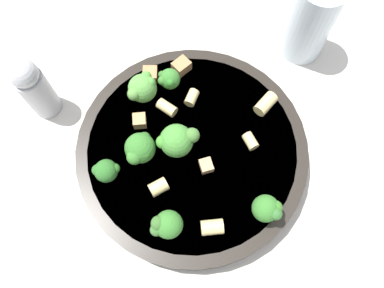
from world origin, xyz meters
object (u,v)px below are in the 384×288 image
(broccoli_floret_4, at_px, (142,88))
(chicken_chunk_0, at_px, (150,74))
(broccoli_floret_5, at_px, (177,140))
(drinking_glass, at_px, (309,25))
(broccoli_floret_2, at_px, (167,225))
(chicken_chunk_3, at_px, (140,121))
(rigatoni_2, at_px, (159,187))
(rigatoni_4, at_px, (192,98))
(rigatoni_5, at_px, (266,104))
(broccoli_floret_6, at_px, (106,171))
(broccoli_floret_1, at_px, (140,149))
(chicken_chunk_2, at_px, (181,66))
(rigatoni_0, at_px, (212,227))
(pasta_bowl, at_px, (192,151))
(broccoli_floret_3, at_px, (169,79))
(chicken_chunk_1, at_px, (206,166))
(rigatoni_1, at_px, (250,141))
(broccoli_floret_0, at_px, (267,209))
(rigatoni_3, at_px, (167,108))
(pepper_shaker, at_px, (34,88))

(broccoli_floret_4, relative_size, chicken_chunk_0, 2.18)
(broccoli_floret_5, xyz_separation_m, drinking_glass, (-0.11, -0.22, -0.01))
(broccoli_floret_2, height_order, chicken_chunk_0, broccoli_floret_2)
(broccoli_floret_4, xyz_separation_m, chicken_chunk_3, (-0.01, 0.04, -0.02))
(rigatoni_2, relative_size, rigatoni_4, 1.02)
(rigatoni_5, xyz_separation_m, chicken_chunk_3, (0.14, 0.08, -0.00))
(broccoli_floret_5, xyz_separation_m, broccoli_floret_6, (0.06, 0.06, -0.01))
(broccoli_floret_1, height_order, chicken_chunk_2, broccoli_floret_1)
(rigatoni_0, distance_m, rigatoni_4, 0.17)
(broccoli_floret_5, bearing_deg, broccoli_floret_4, -38.80)
(rigatoni_5, distance_m, chicken_chunk_3, 0.16)
(broccoli_floret_6, bearing_deg, chicken_chunk_2, -99.78)
(rigatoni_4, xyz_separation_m, rigatoni_5, (-0.09, -0.02, 0.00))
(broccoli_floret_6, xyz_separation_m, rigatoni_0, (-0.14, 0.02, -0.01))
(broccoli_floret_1, relative_size, drinking_glass, 0.36)
(pasta_bowl, height_order, broccoli_floret_5, broccoli_floret_5)
(broccoli_floret_3, relative_size, rigatoni_0, 1.24)
(broccoli_floret_2, height_order, broccoli_floret_5, broccoli_floret_5)
(broccoli_floret_4, distance_m, chicken_chunk_1, 0.13)
(rigatoni_1, height_order, chicken_chunk_2, chicken_chunk_2)
(broccoli_floret_0, xyz_separation_m, chicken_chunk_2, (0.16, -0.15, -0.01))
(broccoli_floret_6, height_order, rigatoni_3, broccoli_floret_6)
(pasta_bowl, height_order, chicken_chunk_1, chicken_chunk_1)
(chicken_chunk_2, distance_m, pepper_shaker, 0.19)
(rigatoni_5, distance_m, pepper_shaker, 0.29)
(rigatoni_4, height_order, pepper_shaker, pepper_shaker)
(broccoli_floret_5, height_order, rigatoni_3, broccoli_floret_5)
(broccoli_floret_4, relative_size, broccoli_floret_6, 1.30)
(rigatoni_0, height_order, drinking_glass, drinking_glass)
(broccoli_floret_0, bearing_deg, rigatoni_1, -62.31)
(rigatoni_2, height_order, chicken_chunk_0, rigatoni_2)
(pasta_bowl, bearing_deg, rigatoni_3, -37.83)
(chicken_chunk_0, relative_size, pepper_shaker, 0.19)
(broccoli_floret_0, bearing_deg, broccoli_floret_2, 29.40)
(broccoli_floret_0, bearing_deg, broccoli_floret_4, -26.12)
(broccoli_floret_0, distance_m, broccoli_floret_1, 0.16)
(rigatoni_5, xyz_separation_m, drinking_glass, (-0.02, -0.13, 0.01))
(pasta_bowl, relative_size, chicken_chunk_2, 13.26)
(pasta_bowl, height_order, rigatoni_2, rigatoni_2)
(chicken_chunk_1, bearing_deg, broccoli_floret_3, -47.49)
(broccoli_floret_0, bearing_deg, chicken_chunk_2, -43.26)
(broccoli_floret_1, bearing_deg, broccoli_floret_6, 53.00)
(broccoli_floret_1, relative_size, broccoli_floret_3, 1.39)
(rigatoni_0, distance_m, pepper_shaker, 0.28)
(broccoli_floret_1, bearing_deg, broccoli_floret_3, -87.65)
(rigatoni_2, bearing_deg, rigatoni_1, -132.17)
(broccoli_floret_0, bearing_deg, broccoli_floret_3, -36.03)
(chicken_chunk_1, bearing_deg, chicken_chunk_3, -15.29)
(broccoli_floret_3, relative_size, broccoli_floret_5, 0.63)
(pasta_bowl, bearing_deg, pepper_shaker, 0.18)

